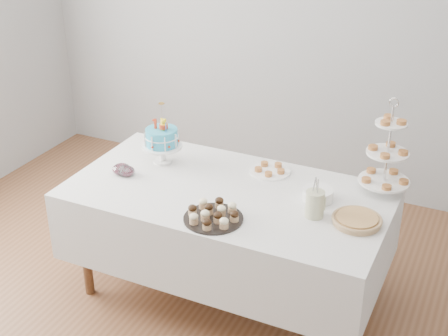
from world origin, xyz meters
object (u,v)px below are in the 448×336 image
at_px(birthday_cake, 162,147).
at_px(jam_bowl_b, 127,171).
at_px(table, 227,223).
at_px(jam_bowl_a, 121,169).
at_px(tiered_stand, 387,153).
at_px(cupcake_tray, 213,214).
at_px(plate_stack, 318,195).
at_px(pastry_plate, 270,170).
at_px(pie, 357,220).
at_px(utensil_pitcher, 315,203).

bearing_deg(birthday_cake, jam_bowl_b, -109.33).
distance_m(table, jam_bowl_a, 0.75).
bearing_deg(tiered_stand, jam_bowl_a, -162.49).
xyz_separation_m(table, jam_bowl_a, (-0.70, -0.08, 0.26)).
relative_size(birthday_cake, cupcake_tray, 1.20).
xyz_separation_m(birthday_cake, cupcake_tray, (0.61, -0.50, -0.07)).
bearing_deg(plate_stack, pastry_plate, 151.28).
relative_size(pastry_plate, jam_bowl_b, 2.52).
relative_size(birthday_cake, jam_bowl_b, 3.92).
relative_size(cupcake_tray, jam_bowl_b, 3.26).
bearing_deg(birthday_cake, tiered_stand, 13.38).
distance_m(pie, tiered_stand, 0.49).
bearing_deg(birthday_cake, pastry_plate, 17.27).
height_order(table, jam_bowl_b, jam_bowl_b).
height_order(table, tiered_stand, tiered_stand).
bearing_deg(cupcake_tray, jam_bowl_b, 161.50).
bearing_deg(birthday_cake, table, -13.33).
bearing_deg(pastry_plate, table, -113.10).
bearing_deg(pastry_plate, birthday_cake, -166.67).
distance_m(jam_bowl_a, utensil_pitcher, 1.26).
bearing_deg(birthday_cake, plate_stack, 1.54).
distance_m(birthday_cake, tiered_stand, 1.41).
height_order(birthday_cake, cupcake_tray, birthday_cake).
bearing_deg(pastry_plate, pie, -29.54).
bearing_deg(tiered_stand, cupcake_tray, -136.61).
distance_m(birthday_cake, cupcake_tray, 0.79).
height_order(pie, pastry_plate, pie).
bearing_deg(jam_bowl_a, pie, 1.82).
distance_m(pastry_plate, jam_bowl_a, 0.94).
bearing_deg(pie, table, 177.31).
distance_m(birthday_cake, jam_bowl_a, 0.31).
relative_size(table, pie, 6.98).
bearing_deg(tiered_stand, utensil_pitcher, -121.44).
relative_size(pastry_plate, jam_bowl_a, 2.25).
height_order(cupcake_tray, jam_bowl_a, cupcake_tray).
bearing_deg(plate_stack, birthday_cake, 177.60).
relative_size(tiered_stand, plate_stack, 3.30).
bearing_deg(tiered_stand, table, -154.54).
bearing_deg(pastry_plate, jam_bowl_b, -152.21).
bearing_deg(plate_stack, cupcake_tray, -134.87).
bearing_deg(jam_bowl_a, plate_stack, 9.77).
bearing_deg(pie, pastry_plate, 150.46).
distance_m(pastry_plate, jam_bowl_b, 0.90).
height_order(birthday_cake, plate_stack, birthday_cake).
xyz_separation_m(tiered_stand, plate_stack, (-0.32, -0.28, -0.21)).
relative_size(jam_bowl_a, jam_bowl_b, 1.12).
relative_size(pie, jam_bowl_a, 2.40).
height_order(cupcake_tray, pie, cupcake_tray).
xyz_separation_m(birthday_cake, jam_bowl_b, (-0.11, -0.26, -0.08)).
height_order(table, utensil_pitcher, utensil_pitcher).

